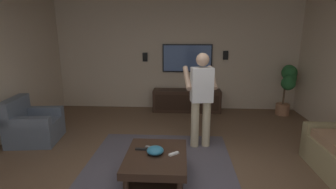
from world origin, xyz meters
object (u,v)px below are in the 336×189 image
vase_round (201,86)px  wall_speaker_right (145,57)px  bowl (155,150)px  armchair (33,127)px  media_console (187,101)px  tv (187,58)px  coffee_table (156,161)px  remote_white (174,154)px  person_standing (201,95)px  remote_grey (150,148)px  wall_speaker_left (226,55)px  potted_plant_tall (288,81)px  remote_black (141,149)px

vase_round → wall_speaker_right: bearing=79.4°
vase_round → bowl: bearing=165.8°
armchair → media_console: bearing=28.8°
bowl → tv: bearing=-7.5°
wall_speaker_right → bowl: bearing=-169.8°
coffee_table → media_console: 3.26m
tv → remote_white: (-3.47, 0.21, -0.91)m
armchair → tv: 3.79m
person_standing → remote_grey: bearing=133.9°
armchair → remote_white: bearing=-31.3°
armchair → wall_speaker_left: 4.58m
wall_speaker_right → media_console: bearing=-103.2°
coffee_table → tv: size_ratio=0.80×
coffee_table → media_console: bearing=-7.8°
media_console → potted_plant_tall: potted_plant_tall is taller
potted_plant_tall → remote_black: bearing=134.0°
bowl → wall_speaker_right: size_ratio=1.03×
remote_white → remote_grey: same height
coffee_table → remote_white: 0.26m
potted_plant_tall → coffee_table: bearing=137.2°
person_standing → wall_speaker_right: person_standing is taller
armchair → wall_speaker_left: wall_speaker_left is taller
wall_speaker_left → remote_grey: bearing=155.6°
vase_round → wall_speaker_left: (0.27, -0.61, 0.74)m
wall_speaker_right → coffee_table: bearing=-169.6°
media_console → remote_white: 3.24m
wall_speaker_right → wall_speaker_left: bearing=-90.0°
person_standing → remote_white: size_ratio=10.93×
potted_plant_tall → remote_black: 4.29m
remote_black → person_standing: bearing=-126.0°
media_console → bowl: media_console is taller
armchair → media_console: armchair is taller
remote_white → vase_round: 3.27m
potted_plant_tall → remote_grey: 4.16m
bowl → remote_black: size_ratio=1.50×
potted_plant_tall → wall_speaker_left: 1.60m
person_standing → remote_white: bearing=151.0°
remote_black → remote_grey: bearing=-152.8°
armchair → remote_black: 2.43m
potted_plant_tall → vase_round: size_ratio=5.54×
media_console → wall_speaker_right: 1.54m
coffee_table → armchair: bearing=63.5°
remote_black → remote_grey: same height
coffee_table → potted_plant_tall: 4.23m
media_console → wall_speaker_right: wall_speaker_right is taller
coffee_table → wall_speaker_right: 3.70m
media_console → vase_round: vase_round is taller
remote_grey → wall_speaker_right: wall_speaker_right is taller
armchair → remote_white: 2.89m
person_standing → wall_speaker_left: (2.33, -0.75, 0.47)m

